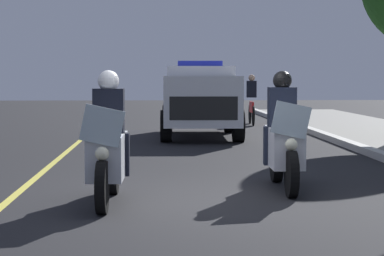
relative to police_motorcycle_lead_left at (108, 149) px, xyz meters
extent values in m
plane|color=black|center=(-0.17, 1.14, -0.70)|extent=(80.00, 80.00, 0.00)
cube|color=#E0D14C|center=(-0.17, -1.32, -0.70)|extent=(48.00, 0.12, 0.01)
cylinder|color=black|center=(0.76, -0.02, -0.38)|extent=(0.64, 0.14, 0.64)
cylinder|color=black|center=(-0.74, 0.02, -0.38)|extent=(0.64, 0.16, 0.64)
cube|color=silver|center=(0.03, 0.00, -0.08)|extent=(1.21, 0.47, 0.56)
ellipsoid|color=silver|center=(0.08, 0.00, 0.22)|extent=(0.57, 0.33, 0.24)
cube|color=silver|center=(0.66, -0.02, 0.35)|extent=(0.07, 0.56, 0.53)
sphere|color=#F9F4CC|center=(0.72, -0.02, 0.02)|extent=(0.17, 0.17, 0.17)
sphere|color=red|center=(0.53, -0.17, 0.28)|extent=(0.09, 0.09, 0.09)
sphere|color=#1933F2|center=(0.54, 0.15, 0.28)|extent=(0.09, 0.09, 0.09)
cube|color=black|center=(-0.20, 0.00, 0.48)|extent=(0.29, 0.41, 0.60)
cube|color=black|center=(-0.13, 0.20, -0.08)|extent=(0.18, 0.14, 0.56)
cube|color=black|center=(-0.14, -0.20, -0.08)|extent=(0.18, 0.14, 0.56)
sphere|color=white|center=(-0.18, 0.00, 0.88)|extent=(0.28, 0.28, 0.28)
cylinder|color=black|center=(-0.30, 2.45, -0.38)|extent=(0.64, 0.14, 0.64)
cylinder|color=black|center=(-1.80, 2.49, -0.38)|extent=(0.64, 0.16, 0.64)
cube|color=white|center=(-1.03, 2.47, -0.08)|extent=(1.21, 0.47, 0.56)
ellipsoid|color=white|center=(-0.98, 2.47, 0.22)|extent=(0.57, 0.33, 0.24)
cube|color=silver|center=(-0.40, 2.45, 0.35)|extent=(0.07, 0.56, 0.53)
sphere|color=#F9F4CC|center=(-0.34, 2.45, 0.02)|extent=(0.17, 0.17, 0.17)
sphere|color=red|center=(-0.54, 2.30, 0.28)|extent=(0.09, 0.09, 0.09)
sphere|color=#1933F2|center=(-0.53, 2.62, 0.28)|extent=(0.09, 0.09, 0.09)
cube|color=black|center=(-1.26, 2.48, 0.48)|extent=(0.29, 0.41, 0.60)
cube|color=black|center=(-1.20, 2.67, -0.08)|extent=(0.18, 0.14, 0.56)
cube|color=black|center=(-1.21, 2.27, -0.08)|extent=(0.18, 0.14, 0.56)
sphere|color=black|center=(-1.24, 2.47, 0.88)|extent=(0.28, 0.28, 0.28)
cube|color=silver|center=(-10.29, 1.80, 0.32)|extent=(4.95, 2.02, 1.24)
cube|color=silver|center=(-10.59, 1.80, 1.02)|extent=(2.44, 1.81, 0.36)
cube|color=#2633D8|center=(-10.39, 1.80, 1.28)|extent=(0.31, 1.21, 0.14)
cube|color=black|center=(-7.89, 1.74, 0.18)|extent=(0.16, 1.62, 0.56)
cylinder|color=black|center=(-8.72, 2.66, -0.30)|extent=(0.81, 0.30, 0.80)
cylinder|color=black|center=(-8.76, 0.86, -0.30)|extent=(0.81, 0.30, 0.80)
cylinder|color=black|center=(-11.82, 2.74, -0.30)|extent=(0.81, 0.30, 0.80)
cylinder|color=black|center=(-11.86, 0.94, -0.30)|extent=(0.81, 0.30, 0.80)
cylinder|color=black|center=(-14.60, 3.80, -0.37)|extent=(0.66, 0.06, 0.66)
cylinder|color=black|center=(-15.70, 3.83, -0.37)|extent=(0.66, 0.06, 0.66)
cube|color=red|center=(-15.15, 3.82, -0.10)|extent=(1.00, 0.08, 0.36)
cube|color=black|center=(-15.20, 3.82, 0.50)|extent=(0.25, 0.33, 0.56)
sphere|color=tan|center=(-15.17, 3.82, 0.88)|extent=(0.22, 0.22, 0.22)
camera|label=1|loc=(9.48, 0.64, 0.95)|focal=68.85mm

